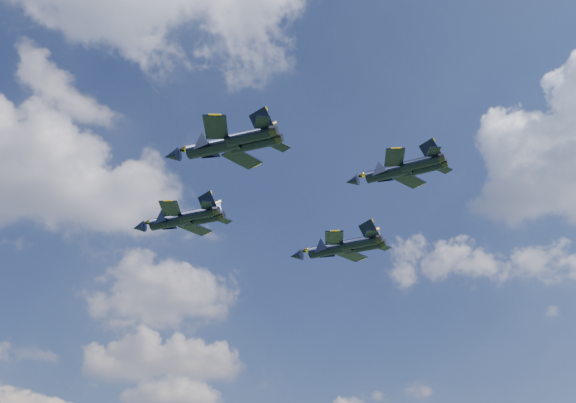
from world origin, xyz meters
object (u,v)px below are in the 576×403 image
Objects in this scene: jet_lead at (168,221)px; jet_left at (210,147)px; jet_slot at (386,173)px; jet_right at (327,249)px.

jet_lead is 1.01× the size of jet_left.
jet_lead is 26.62m from jet_left.
jet_right is at bearing 43.80° from jet_slot.
jet_slot reaches higher than jet_left.
jet_left is 26.03m from jet_slot.
jet_lead is at bearing 134.07° from jet_right.
jet_left is at bearing 179.28° from jet_right.
jet_left is at bearing 141.13° from jet_slot.
jet_lead is at bearing 41.73° from jet_left.
jet_left is 0.96× the size of jet_right.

